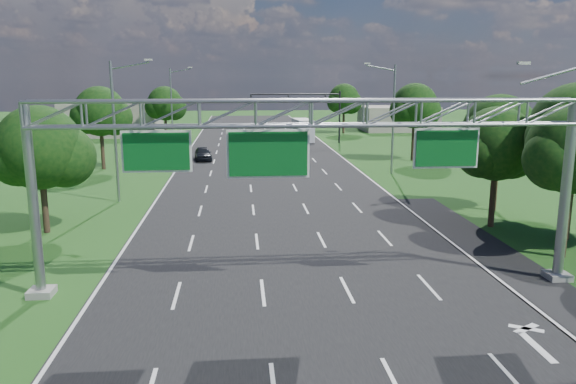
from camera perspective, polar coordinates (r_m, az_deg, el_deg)
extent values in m
plane|color=#205018|center=(41.89, -1.21, -0.68)|extent=(220.00, 220.00, 0.00)
cube|color=black|center=(41.89, -1.21, -0.68)|extent=(18.00, 180.00, 0.02)
cube|color=black|center=(29.38, 21.46, -6.93)|extent=(3.00, 30.00, 0.02)
cube|color=gray|center=(28.29, 25.66, -7.68)|extent=(1.00, 1.00, 0.30)
cylinder|color=gray|center=(27.33, 26.37, -0.02)|extent=(0.44, 0.44, 8.00)
cube|color=gray|center=(25.85, -23.75, -9.30)|extent=(1.00, 1.00, 0.30)
cylinder|color=gray|center=(24.80, -24.48, -0.94)|extent=(0.40, 0.40, 8.00)
cylinder|color=gray|center=(26.26, 25.09, 10.67)|extent=(2.54, 0.12, 0.79)
cube|color=beige|center=(25.70, 22.82, 11.98)|extent=(0.50, 0.22, 0.12)
cube|color=white|center=(23.24, -13.19, 4.03)|extent=(2.80, 0.05, 1.70)
cube|color=#0A571E|center=(23.18, -13.21, 4.01)|extent=(2.62, 0.05, 1.52)
cube|color=white|center=(23.05, -2.02, 3.90)|extent=(3.40, 0.05, 2.00)
cube|color=#0A571E|center=(22.99, -2.01, 3.88)|extent=(3.22, 0.05, 1.82)
cube|color=white|center=(24.59, 15.77, 4.31)|extent=(2.80, 0.05, 1.70)
cube|color=#0A571E|center=(24.53, 15.82, 4.29)|extent=(2.62, 0.05, 1.52)
cylinder|color=black|center=(77.25, 5.26, 7.58)|extent=(0.24, 0.24, 7.00)
cylinder|color=black|center=(76.26, 0.80, 9.91)|extent=(12.00, 0.18, 0.18)
imported|color=black|center=(75.91, -3.78, 9.46)|extent=(0.18, 0.22, 1.10)
imported|color=black|center=(76.18, 0.04, 9.49)|extent=(0.18, 0.22, 1.10)
imported|color=black|center=(76.78, 3.81, 9.48)|extent=(0.18, 0.22, 1.10)
cylinder|color=gray|center=(41.96, -17.19, 5.74)|extent=(0.20, 0.20, 10.00)
cylinder|color=gray|center=(41.52, -15.80, 12.27)|extent=(2.78, 0.12, 0.60)
cube|color=beige|center=(41.32, -14.01, 12.92)|extent=(0.55, 0.22, 0.12)
cylinder|color=gray|center=(76.44, -11.75, 8.47)|extent=(0.20, 0.20, 10.00)
cylinder|color=gray|center=(76.21, -10.90, 12.03)|extent=(2.78, 0.12, 0.60)
cube|color=beige|center=(76.09, -9.92, 12.37)|extent=(0.55, 0.22, 0.12)
cylinder|color=gray|center=(52.92, 10.65, 7.19)|extent=(0.20, 0.20, 10.00)
cylinder|color=gray|center=(52.44, 9.44, 12.33)|extent=(2.78, 0.12, 0.60)
cube|color=beige|center=(52.15, 8.04, 12.82)|extent=(0.55, 0.22, 0.12)
cylinder|color=#2D2116|center=(31.30, 26.34, -2.67)|extent=(0.36, 0.36, 3.74)
sphere|color=black|center=(30.68, 26.95, 3.92)|extent=(4.40, 4.40, 4.40)
sphere|color=black|center=(29.97, 25.56, 3.04)|extent=(3.08, 3.08, 3.08)
cylinder|color=#2D2116|center=(34.77, 26.66, -0.99)|extent=(0.36, 0.36, 4.18)
sphere|color=black|center=(33.40, 25.84, 4.87)|extent=(3.50, 3.50, 3.50)
cylinder|color=#2D2116|center=(36.02, 20.06, -0.76)|extent=(0.36, 0.36, 3.30)
sphere|color=black|center=(35.48, 20.44, 4.63)|extent=(4.40, 4.40, 4.40)
sphere|color=black|center=(36.39, 21.68, 3.82)|extent=(3.30, 3.30, 3.30)
sphere|color=black|center=(34.85, 19.12, 3.87)|extent=(3.08, 3.08, 3.08)
cylinder|color=#2D2116|center=(40.39, 20.28, 0.67)|extent=(0.36, 0.36, 3.52)
sphere|color=black|center=(39.89, 20.65, 5.86)|extent=(4.80, 4.80, 4.80)
sphere|color=black|center=(40.84, 21.87, 5.04)|extent=(3.60, 3.60, 3.60)
sphere|color=black|center=(39.22, 19.36, 5.16)|extent=(3.36, 3.36, 3.36)
cylinder|color=#2D2116|center=(35.51, -23.46, -1.37)|extent=(0.36, 0.36, 3.08)
sphere|color=black|center=(34.95, -23.92, 4.16)|extent=(4.80, 4.80, 4.80)
sphere|color=black|center=(35.04, -21.77, 3.36)|extent=(3.60, 3.60, 3.60)
sphere|color=black|center=(35.10, -25.68, 3.25)|extent=(3.36, 3.36, 3.36)
cylinder|color=#2D2116|center=(57.83, -18.32, 4.04)|extent=(0.36, 0.36, 3.74)
sphere|color=black|center=(57.49, -18.56, 7.79)|extent=(4.80, 4.80, 4.80)
sphere|color=black|center=(57.65, -17.26, 7.28)|extent=(3.60, 3.60, 3.60)
sphere|color=black|center=(57.49, -19.65, 7.24)|extent=(3.36, 3.36, 3.36)
cylinder|color=#2D2116|center=(81.81, -12.30, 6.29)|extent=(0.36, 0.36, 3.30)
sphere|color=black|center=(81.57, -12.41, 8.79)|extent=(4.80, 4.80, 4.80)
sphere|color=black|center=(81.86, -11.51, 8.41)|extent=(3.60, 3.60, 3.60)
sphere|color=black|center=(81.44, -13.18, 8.41)|extent=(3.36, 3.36, 3.36)
cylinder|color=#2D2116|center=(62.12, 12.59, 4.95)|extent=(0.36, 0.36, 3.96)
sphere|color=black|center=(61.80, 12.75, 8.54)|extent=(4.80, 4.80, 4.80)
sphere|color=black|center=(62.59, 13.67, 7.98)|extent=(3.60, 3.60, 3.60)
sphere|color=black|center=(61.23, 11.84, 8.10)|extent=(3.36, 3.36, 3.36)
cylinder|color=#2D2116|center=(90.67, 5.66, 7.07)|extent=(0.36, 0.36, 3.52)
sphere|color=black|center=(90.45, 5.71, 9.40)|extent=(4.80, 4.80, 4.80)
sphere|color=black|center=(91.10, 6.41, 9.02)|extent=(3.60, 3.60, 3.60)
sphere|color=black|center=(89.98, 5.05, 9.09)|extent=(3.36, 3.36, 3.36)
cube|color=gray|center=(91.14, -17.36, 7.09)|extent=(14.00, 10.00, 5.00)
cube|color=gray|center=(96.84, 11.10, 7.35)|extent=(12.00, 9.00, 4.00)
imported|color=black|center=(65.00, -2.83, 4.30)|extent=(2.65, 4.77, 1.26)
imported|color=black|center=(61.79, -8.62, 3.88)|extent=(2.26, 4.42, 1.44)
imported|color=white|center=(63.15, 0.55, 4.23)|extent=(2.12, 4.84, 1.55)
cube|color=silver|center=(81.54, 1.50, 6.44)|extent=(2.77, 5.73, 2.77)
cube|color=silver|center=(77.76, 1.82, 5.81)|extent=(2.32, 2.24, 2.03)
cylinder|color=black|center=(77.89, 1.06, 5.42)|extent=(0.32, 0.92, 0.92)
cylinder|color=black|center=(78.13, 2.54, 5.43)|extent=(0.32, 0.92, 0.92)
cylinder|color=black|center=(83.36, 0.65, 5.83)|extent=(0.32, 0.92, 0.92)
cylinder|color=black|center=(83.59, 2.05, 5.84)|extent=(0.32, 0.92, 0.92)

